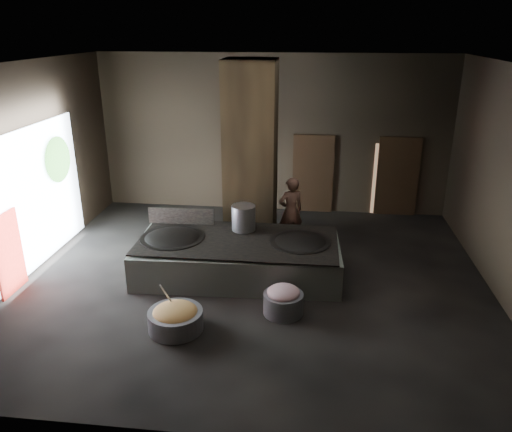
# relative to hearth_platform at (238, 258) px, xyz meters

# --- Properties ---
(floor) EXTENTS (10.00, 9.00, 0.10)m
(floor) POSITION_rel_hearth_platform_xyz_m (0.37, -0.19, -0.43)
(floor) COLOR black
(floor) RESTS_ON ground
(ceiling) EXTENTS (10.00, 9.00, 0.10)m
(ceiling) POSITION_rel_hearth_platform_xyz_m (0.37, -0.19, 4.17)
(ceiling) COLOR black
(ceiling) RESTS_ON back_wall
(back_wall) EXTENTS (10.00, 0.10, 4.50)m
(back_wall) POSITION_rel_hearth_platform_xyz_m (0.37, 4.36, 1.87)
(back_wall) COLOR black
(back_wall) RESTS_ON ground
(front_wall) EXTENTS (10.00, 0.10, 4.50)m
(front_wall) POSITION_rel_hearth_platform_xyz_m (0.37, -4.74, 1.87)
(front_wall) COLOR black
(front_wall) RESTS_ON ground
(left_wall) EXTENTS (0.10, 9.00, 4.50)m
(left_wall) POSITION_rel_hearth_platform_xyz_m (-4.68, -0.19, 1.87)
(left_wall) COLOR black
(left_wall) RESTS_ON ground
(pillar) EXTENTS (1.20, 1.20, 4.50)m
(pillar) POSITION_rel_hearth_platform_xyz_m (0.07, 1.71, 1.87)
(pillar) COLOR black
(pillar) RESTS_ON ground
(hearth_platform) EXTENTS (4.47, 2.27, 0.76)m
(hearth_platform) POSITION_rel_hearth_platform_xyz_m (0.00, 0.00, 0.00)
(hearth_platform) COLOR #A0AD9C
(hearth_platform) RESTS_ON ground
(platform_cap) EXTENTS (4.30, 2.06, 0.03)m
(platform_cap) POSITION_rel_hearth_platform_xyz_m (0.00, 0.00, 0.43)
(platform_cap) COLOR black
(platform_cap) RESTS_ON hearth_platform
(wok_left) EXTENTS (1.38, 1.38, 0.38)m
(wok_left) POSITION_rel_hearth_platform_xyz_m (-1.45, -0.05, 0.37)
(wok_left) COLOR black
(wok_left) RESTS_ON hearth_platform
(wok_left_rim) EXTENTS (1.41, 1.41, 0.05)m
(wok_left_rim) POSITION_rel_hearth_platform_xyz_m (-1.45, -0.05, 0.44)
(wok_left_rim) COLOR black
(wok_left_rim) RESTS_ON hearth_platform
(wok_right) EXTENTS (1.29, 1.29, 0.36)m
(wok_right) POSITION_rel_hearth_platform_xyz_m (1.35, 0.05, 0.37)
(wok_right) COLOR black
(wok_right) RESTS_ON hearth_platform
(wok_right_rim) EXTENTS (1.32, 1.32, 0.05)m
(wok_right_rim) POSITION_rel_hearth_platform_xyz_m (1.35, 0.05, 0.44)
(wok_right_rim) COLOR black
(wok_right_rim) RESTS_ON hearth_platform
(stock_pot) EXTENTS (0.53, 0.53, 0.57)m
(stock_pot) POSITION_rel_hearth_platform_xyz_m (0.05, 0.55, 0.75)
(stock_pot) COLOR #AFB0B7
(stock_pot) RESTS_ON hearth_platform
(splash_guard) EXTENTS (1.53, 0.12, 0.38)m
(splash_guard) POSITION_rel_hearth_platform_xyz_m (-1.45, 0.75, 0.65)
(splash_guard) COLOR black
(splash_guard) RESTS_ON hearth_platform
(cook) EXTENTS (0.75, 0.64, 1.74)m
(cook) POSITION_rel_hearth_platform_xyz_m (1.06, 1.78, 0.49)
(cook) COLOR brown
(cook) RESTS_ON ground
(veg_basin) EXTENTS (1.07, 1.07, 0.37)m
(veg_basin) POSITION_rel_hearth_platform_xyz_m (-0.81, -2.28, -0.20)
(veg_basin) COLOR slate
(veg_basin) RESTS_ON ground
(veg_fill) EXTENTS (0.82, 0.82, 0.25)m
(veg_fill) POSITION_rel_hearth_platform_xyz_m (-0.81, -2.28, -0.03)
(veg_fill) COLOR #A8AB52
(veg_fill) RESTS_ON veg_basin
(ladle) EXTENTS (0.22, 0.36, 0.71)m
(ladle) POSITION_rel_hearth_platform_xyz_m (-0.96, -2.13, 0.17)
(ladle) COLOR #AFB0B7
(ladle) RESTS_ON veg_basin
(meat_basin) EXTENTS (0.78, 0.78, 0.42)m
(meat_basin) POSITION_rel_hearth_platform_xyz_m (1.10, -1.51, -0.17)
(meat_basin) COLOR slate
(meat_basin) RESTS_ON ground
(meat_fill) EXTENTS (0.63, 0.63, 0.24)m
(meat_fill) POSITION_rel_hearth_platform_xyz_m (1.10, -1.51, 0.07)
(meat_fill) COLOR #BC7181
(meat_fill) RESTS_ON meat_basin
(doorway_near) EXTENTS (1.18, 0.08, 2.38)m
(doorway_near) POSITION_rel_hearth_platform_xyz_m (1.57, 4.26, 0.72)
(doorway_near) COLOR black
(doorway_near) RESTS_ON ground
(doorway_near_glow) EXTENTS (0.82, 0.04, 1.95)m
(doorway_near_glow) POSITION_rel_hearth_platform_xyz_m (1.42, 4.26, 0.67)
(doorway_near_glow) COLOR #8C6647
(doorway_near_glow) RESTS_ON ground
(doorway_far) EXTENTS (1.18, 0.08, 2.38)m
(doorway_far) POSITION_rel_hearth_platform_xyz_m (3.97, 4.26, 0.72)
(doorway_far) COLOR black
(doorway_far) RESTS_ON ground
(doorway_far_glow) EXTENTS (0.87, 0.04, 2.06)m
(doorway_far_glow) POSITION_rel_hearth_platform_xyz_m (3.72, 4.26, 0.67)
(doorway_far_glow) COLOR #8C6647
(doorway_far_glow) RESTS_ON ground
(left_opening) EXTENTS (0.04, 4.20, 3.10)m
(left_opening) POSITION_rel_hearth_platform_xyz_m (-4.58, 0.01, 1.22)
(left_opening) COLOR white
(left_opening) RESTS_ON ground
(pavilion_sliver) EXTENTS (0.05, 0.90, 1.70)m
(pavilion_sliver) POSITION_rel_hearth_platform_xyz_m (-4.51, -1.29, 0.47)
(pavilion_sliver) COLOR maroon
(pavilion_sliver) RESTS_ON ground
(tree_silhouette) EXTENTS (0.28, 1.10, 1.10)m
(tree_silhouette) POSITION_rel_hearth_platform_xyz_m (-4.48, 1.11, 1.82)
(tree_silhouette) COLOR #194714
(tree_silhouette) RESTS_ON left_opening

